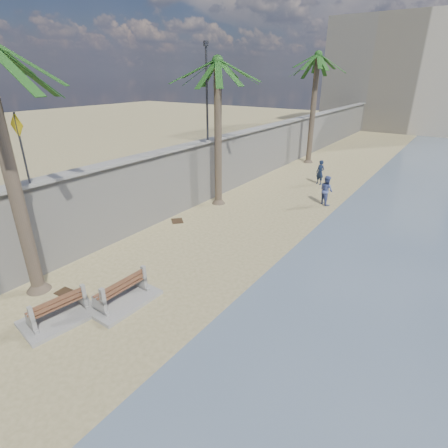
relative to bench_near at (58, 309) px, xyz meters
The scene contains 14 objects.
ground_plane 2.08m from the bench_near, ahead, with size 140.00×140.00×0.00m, color tan.
seawall 20.24m from the bench_near, 99.01° to the left, with size 0.45×70.00×3.50m, color gray.
wall_cap 20.44m from the bench_near, 99.01° to the left, with size 0.80×70.00×0.12m, color gray.
end_building 52.36m from the bench_near, 89.96° to the left, with size 18.00×12.00×14.00m, color #B7AA93.
bench_near is the anchor object (origin of this frame).
bench_far 1.97m from the bench_near, 62.66° to the left, with size 1.63×2.36×0.97m.
palm_mid 13.87m from the bench_near, 100.23° to the left, with size 5.00×5.00×8.66m.
palm_back 25.99m from the bench_near, 94.02° to the left, with size 5.00×5.00×9.42m.
pedestrian_sign 5.79m from the bench_near, 154.02° to the left, with size 0.78×0.07×2.40m.
streetlight 13.82m from the bench_near, 104.38° to the left, with size 0.28×0.28×5.12m.
person_a 18.93m from the bench_near, 85.66° to the left, with size 0.70×0.47×1.94m, color #15213B.
person_b 15.47m from the bench_near, 78.04° to the left, with size 0.93×0.72×1.92m, color #45528F.
debris_b 1.57m from the bench_near, 141.54° to the left, with size 0.61×0.49×0.03m, color #382616.
debris_c 8.47m from the bench_near, 105.68° to the left, with size 0.71×0.57×0.03m, color #382616.
Camera 1 is at (7.34, -4.36, 7.16)m, focal length 28.00 mm.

